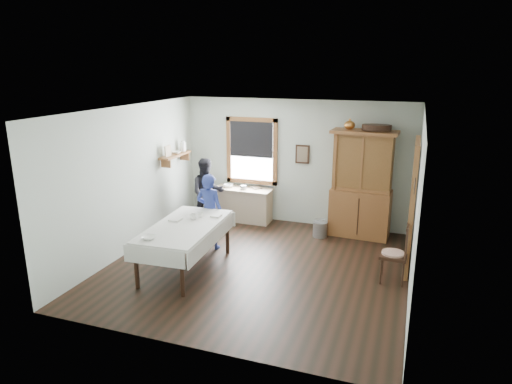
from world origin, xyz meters
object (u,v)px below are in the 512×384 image
pail (320,229)px  woman_blue (210,214)px  spindle_chair (394,253)px  wicker_basket (332,229)px  work_counter (243,205)px  china_hutch (362,184)px  figure_dark (208,195)px  dining_table (186,247)px

pail → woman_blue: 2.31m
pail → spindle_chair: bearing=-46.3°
spindle_chair → wicker_basket: size_ratio=2.76×
spindle_chair → work_counter: bearing=152.2°
china_hutch → figure_dark: size_ratio=1.57×
china_hutch → figure_dark: 3.24m
woman_blue → figure_dark: size_ratio=0.98×
spindle_chair → pail: bearing=136.7°
work_counter → pail: bearing=-12.0°
wicker_basket → woman_blue: 2.63m
china_hutch → dining_table: size_ratio=1.08×
figure_dark → woman_blue: bearing=-92.8°
work_counter → figure_dark: size_ratio=0.94×
spindle_chair → wicker_basket: spindle_chair is taller
dining_table → pail: (1.85, 2.29, -0.24)m
dining_table → woman_blue: woman_blue is taller
china_hutch → woman_blue: 3.09m
china_hutch → woman_blue: (-2.60, -1.60, -0.41)m
woman_blue → pail: bearing=-142.4°
pail → woman_blue: woman_blue is taller
china_hutch → dining_table: china_hutch is taller
work_counter → pail: (1.84, -0.42, -0.22)m
china_hutch → spindle_chair: size_ratio=2.19×
pail → wicker_basket: pail is taller
dining_table → pail: bearing=51.0°
dining_table → figure_dark: figure_dark is taller
spindle_chair → figure_dark: bearing=163.1°
woman_blue → wicker_basket: bearing=-140.4°
pail → wicker_basket: size_ratio=0.87×
china_hutch → work_counter: bearing=-178.5°
spindle_chair → wicker_basket: bearing=128.4°
figure_dark → dining_table: bearing=-104.5°
dining_table → spindle_chair: size_ratio=2.03×
wicker_basket → figure_dark: 2.74m
wicker_basket → woman_blue: woman_blue is taller
woman_blue → figure_dark: figure_dark is taller
spindle_chair → figure_dark: 4.20m
china_hutch → wicker_basket: china_hutch is taller
pail → woman_blue: (-1.87, -1.26, 0.52)m
wicker_basket → work_counter: bearing=175.4°
china_hutch → pail: (-0.74, -0.34, -0.93)m
spindle_chair → woman_blue: size_ratio=0.73×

